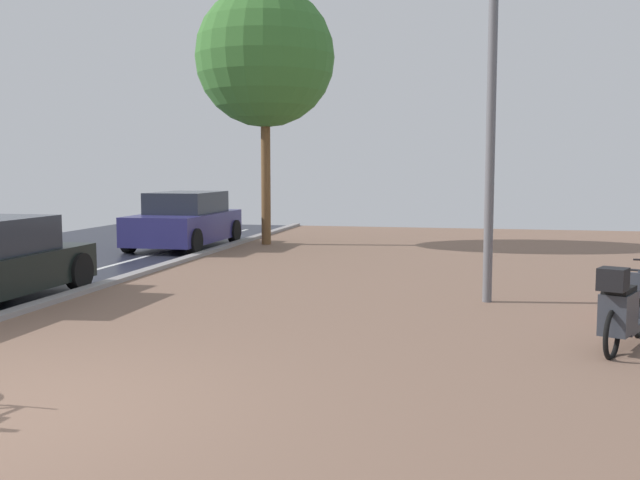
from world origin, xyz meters
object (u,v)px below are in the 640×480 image
scooter_near (623,310)px  lamp_post (492,94)px  parked_car_far (185,221)px  street_tree (265,57)px

scooter_near → lamp_post: size_ratio=0.30×
parked_car_far → street_tree: size_ratio=0.58×
parked_car_far → street_tree: bearing=31.7°
scooter_near → street_tree: size_ratio=0.25×
lamp_post → street_tree: 9.55m
scooter_near → street_tree: street_tree is taller
parked_car_far → lamp_post: lamp_post is taller
scooter_near → lamp_post: lamp_post is taller
scooter_near → parked_car_far: 12.75m
scooter_near → parked_car_far: parked_car_far is taller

